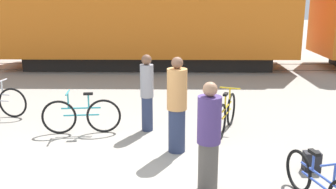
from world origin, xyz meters
name	(u,v)px	position (x,y,z in m)	size (l,w,h in m)	color
ground_plane	(110,180)	(0.00, 0.00, 0.00)	(80.00, 80.00, 0.00)	gray
rail_near	(148,70)	(0.00, 9.49, 0.01)	(48.97, 0.07, 0.01)	#4C4238
rail_far	(150,64)	(0.00, 10.92, 0.01)	(48.97, 0.07, 0.01)	#4C4238
bicycle_yellow	(226,114)	(2.20, 2.36, 0.40)	(0.64, 1.65, 0.95)	black
bicycle_blue	(319,185)	(3.10, -0.80, 0.35)	(0.55, 1.65, 0.81)	black
bicycle_teal	(81,116)	(-0.96, 2.22, 0.40)	(1.70, 0.46, 0.94)	black
person_in_purple	(209,138)	(1.58, -0.28, 0.86)	(0.36, 0.36, 1.72)	#514C47
person_in_grey	(147,92)	(0.46, 2.42, 0.88)	(0.29, 0.29, 1.71)	#283351
person_in_tan	(177,106)	(1.10, 1.23, 0.92)	(0.38, 0.38, 1.85)	#283351
backpack	(312,161)	(3.42, 0.41, 0.17)	(0.28, 0.20, 0.34)	black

